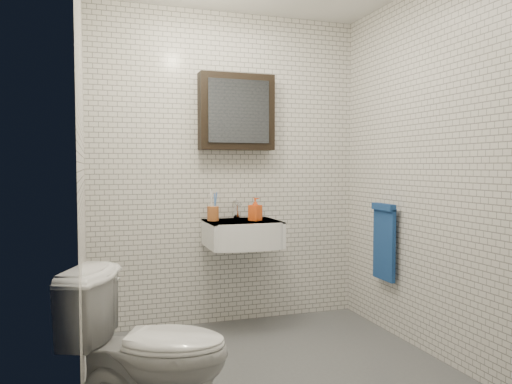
# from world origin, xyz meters

# --- Properties ---
(ground) EXTENTS (2.20, 2.00, 0.01)m
(ground) POSITION_xyz_m (0.00, 0.00, 0.01)
(ground) COLOR #4D5055
(ground) RESTS_ON ground
(room_shell) EXTENTS (2.22, 2.02, 2.51)m
(room_shell) POSITION_xyz_m (0.00, 0.00, 1.47)
(room_shell) COLOR silver
(room_shell) RESTS_ON ground
(washbasin) EXTENTS (0.55, 0.50, 0.20)m
(washbasin) POSITION_xyz_m (0.05, 0.73, 0.76)
(washbasin) COLOR white
(washbasin) RESTS_ON room_shell
(faucet) EXTENTS (0.06, 0.20, 0.15)m
(faucet) POSITION_xyz_m (0.05, 0.93, 0.92)
(faucet) COLOR silver
(faucet) RESTS_ON washbasin
(mirror_cabinet) EXTENTS (0.60, 0.15, 0.60)m
(mirror_cabinet) POSITION_xyz_m (0.05, 0.93, 1.70)
(mirror_cabinet) COLOR black
(mirror_cabinet) RESTS_ON room_shell
(towel_rail) EXTENTS (0.09, 0.30, 0.58)m
(towel_rail) POSITION_xyz_m (1.04, 0.35, 0.72)
(towel_rail) COLOR silver
(towel_rail) RESTS_ON room_shell
(toothbrush_cup) EXTENTS (0.12, 0.12, 0.24)m
(toothbrush_cup) POSITION_xyz_m (-0.16, 0.84, 0.91)
(toothbrush_cup) COLOR #A65829
(toothbrush_cup) RESTS_ON washbasin
(soap_bottle) EXTENTS (0.11, 0.11, 0.18)m
(soap_bottle) POSITION_xyz_m (0.15, 0.75, 0.94)
(soap_bottle) COLOR orange
(soap_bottle) RESTS_ON washbasin
(toilet) EXTENTS (0.87, 0.70, 0.78)m
(toilet) POSITION_xyz_m (-0.80, -0.51, 0.39)
(toilet) COLOR white
(toilet) RESTS_ON ground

